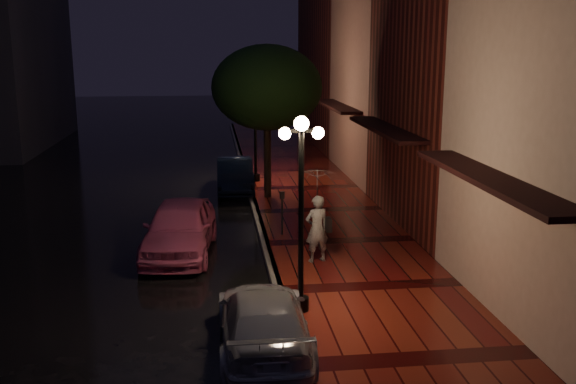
# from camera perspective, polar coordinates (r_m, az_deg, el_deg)

# --- Properties ---
(ground) EXTENTS (120.00, 120.00, 0.00)m
(ground) POSITION_cam_1_polar(r_m,az_deg,el_deg) (19.15, -2.00, -5.00)
(ground) COLOR black
(ground) RESTS_ON ground
(sidewalk) EXTENTS (4.50, 60.00, 0.15)m
(sidewalk) POSITION_cam_1_polar(r_m,az_deg,el_deg) (19.44, 4.64, -4.53)
(sidewalk) COLOR #470D0C
(sidewalk) RESTS_ON ground
(curb) EXTENTS (0.25, 60.00, 0.15)m
(curb) POSITION_cam_1_polar(r_m,az_deg,el_deg) (19.13, -2.00, -4.79)
(curb) COLOR #595451
(curb) RESTS_ON ground
(storefront_mid) EXTENTS (5.00, 8.00, 11.00)m
(storefront_mid) POSITION_cam_1_polar(r_m,az_deg,el_deg) (21.89, 16.36, 11.39)
(storefront_mid) COLOR #511914
(storefront_mid) RESTS_ON ground
(storefront_far) EXTENTS (5.00, 8.00, 9.00)m
(storefront_far) POSITION_cam_1_polar(r_m,az_deg,el_deg) (29.45, 10.10, 10.02)
(storefront_far) COLOR #8C5951
(storefront_far) RESTS_ON ground
(storefront_extra) EXTENTS (5.00, 12.00, 10.00)m
(storefront_extra) POSITION_cam_1_polar(r_m,az_deg,el_deg) (39.11, 5.83, 11.55)
(storefront_extra) COLOR #511914
(storefront_extra) RESTS_ON ground
(streetlamp_near) EXTENTS (0.96, 0.36, 4.31)m
(streetlamp_near) POSITION_cam_1_polar(r_m,az_deg,el_deg) (13.69, 1.17, -0.98)
(streetlamp_near) COLOR black
(streetlamp_near) RESTS_ON sidewalk
(streetlamp_far) EXTENTS (0.96, 0.36, 4.31)m
(streetlamp_far) POSITION_cam_1_polar(r_m,az_deg,el_deg) (27.42, -2.93, 6.01)
(streetlamp_far) COLOR black
(streetlamp_far) RESTS_ON sidewalk
(street_tree) EXTENTS (4.16, 4.16, 5.80)m
(street_tree) POSITION_cam_1_polar(r_m,az_deg,el_deg) (24.30, -1.86, 9.03)
(street_tree) COLOR black
(street_tree) RESTS_ON sidewalk
(pink_car) EXTENTS (2.30, 4.78, 1.57)m
(pink_car) POSITION_cam_1_polar(r_m,az_deg,el_deg) (18.64, -9.60, -3.15)
(pink_car) COLOR #CB5380
(pink_car) RESTS_ON ground
(navy_car) EXTENTS (1.48, 4.14, 1.36)m
(navy_car) POSITION_cam_1_polar(r_m,az_deg,el_deg) (26.43, -4.75, 1.50)
(navy_car) COLOR black
(navy_car) RESTS_ON ground
(silver_car) EXTENTS (1.81, 4.33, 1.25)m
(silver_car) POSITION_cam_1_polar(r_m,az_deg,el_deg) (12.80, -2.19, -11.37)
(silver_car) COLOR #A1A1A8
(silver_car) RESTS_ON ground
(woman_with_umbrella) EXTENTS (1.07, 1.09, 2.57)m
(woman_with_umbrella) POSITION_cam_1_polar(r_m,az_deg,el_deg) (17.09, 2.62, -0.76)
(woman_with_umbrella) COLOR silver
(woman_with_umbrella) RESTS_ON sidewalk
(parking_meter) EXTENTS (0.15, 0.13, 1.37)m
(parking_meter) POSITION_cam_1_polar(r_m,az_deg,el_deg) (19.73, -0.52, -1.49)
(parking_meter) COLOR black
(parking_meter) RESTS_ON sidewalk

